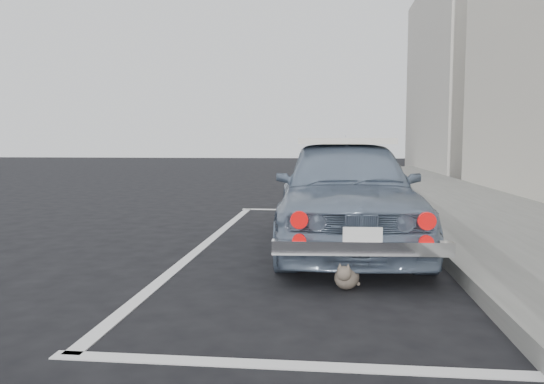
{
  "coord_description": "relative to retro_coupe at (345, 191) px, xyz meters",
  "views": [
    {
      "loc": [
        0.63,
        -3.41,
        1.27
      ],
      "look_at": [
        0.03,
        2.11,
        0.75
      ],
      "focal_mm": 35.0,
      "sensor_mm": 36.0,
      "label": 1
    }
  ],
  "objects": [
    {
      "name": "pline_front",
      "position": [
        -0.32,
        3.49,
        -0.68
      ],
      "size": [
        3.0,
        0.12,
        0.01
      ],
      "primitive_type": "cube",
      "color": "silver",
      "rests_on": "ground"
    },
    {
      "name": "pline_side",
      "position": [
        -1.72,
        -0.01,
        -0.68
      ],
      "size": [
        0.12,
        7.0,
        0.01
      ],
      "primitive_type": "cube",
      "color": "silver",
      "rests_on": "ground"
    },
    {
      "name": "ground",
      "position": [
        -0.82,
        -3.01,
        -0.69
      ],
      "size": [
        80.0,
        80.0,
        0.0
      ],
      "primitive_type": "plane",
      "color": "black",
      "rests_on": "ground"
    },
    {
      "name": "retro_coupe",
      "position": [
        0.0,
        0.0,
        0.0
      ],
      "size": [
        1.79,
        4.07,
        1.36
      ],
      "rotation": [
        0.0,
        0.0,
        0.05
      ],
      "color": "slate",
      "rests_on": "ground"
    },
    {
      "name": "pline_rear",
      "position": [
        -0.32,
        -3.51,
        -0.68
      ],
      "size": [
        3.0,
        0.12,
        0.01
      ],
      "primitive_type": "cube",
      "color": "silver",
      "rests_on": "ground"
    },
    {
      "name": "cat",
      "position": [
        -0.03,
        -1.87,
        -0.57
      ],
      "size": [
        0.28,
        0.47,
        0.26
      ],
      "rotation": [
        0.0,
        0.0,
        -0.2
      ],
      "color": "brown",
      "rests_on": "ground"
    },
    {
      "name": "building_far",
      "position": [
        5.53,
        16.99,
        3.31
      ],
      "size": [
        3.5,
        10.0,
        8.0
      ],
      "primitive_type": "cube",
      "color": "beige",
      "rests_on": "ground"
    }
  ]
}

